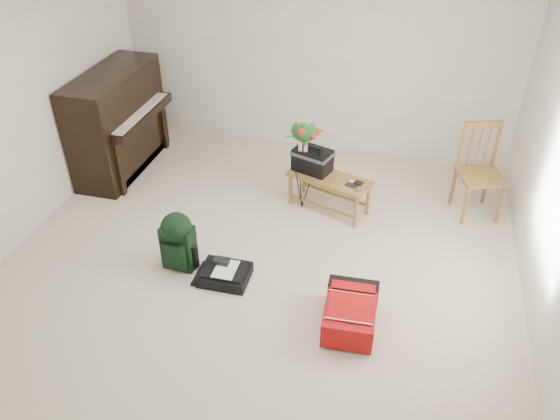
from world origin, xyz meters
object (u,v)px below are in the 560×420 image
(piano, at_px, (119,124))
(black_duffel, at_px, (225,273))
(dining_chair, at_px, (481,173))
(green_backpack, at_px, (177,239))
(red_suitcase, at_px, (351,309))
(flower_stand, at_px, (303,166))
(bench, at_px, (316,168))

(piano, xyz_separation_m, black_duffel, (1.94, -1.71, -0.53))
(piano, distance_m, dining_chair, 4.27)
(green_backpack, bearing_deg, piano, 134.97)
(red_suitcase, relative_size, flower_stand, 0.59)
(red_suitcase, relative_size, black_duffel, 1.40)
(black_duffel, bearing_deg, green_backpack, 170.09)
(green_backpack, bearing_deg, bench, 55.61)
(dining_chair, relative_size, flower_stand, 0.93)
(piano, height_order, bench, piano)
(flower_stand, bearing_deg, piano, 168.10)
(piano, distance_m, flower_stand, 2.41)
(bench, relative_size, red_suitcase, 1.51)
(black_duffel, relative_size, flower_stand, 0.42)
(black_duffel, distance_m, green_backpack, 0.56)
(black_duffel, bearing_deg, bench, 67.45)
(dining_chair, height_order, green_backpack, dining_chair)
(red_suitcase, height_order, black_duffel, red_suitcase)
(piano, bearing_deg, black_duffel, -41.50)
(piano, xyz_separation_m, bench, (2.51, -0.27, -0.10))
(green_backpack, bearing_deg, red_suitcase, -6.93)
(green_backpack, distance_m, flower_stand, 1.62)
(red_suitcase, bearing_deg, green_backpack, 166.82)
(piano, xyz_separation_m, dining_chair, (4.27, 0.08, -0.09))
(bench, bearing_deg, piano, -167.21)
(red_suitcase, bearing_deg, piano, 145.64)
(bench, height_order, green_backpack, bench)
(bench, bearing_deg, flower_stand, -135.59)
(piano, distance_m, green_backpack, 2.20)
(piano, relative_size, bench, 1.51)
(red_suitcase, bearing_deg, flower_stand, 113.38)
(bench, distance_m, green_backpack, 1.74)
(dining_chair, relative_size, green_backpack, 1.69)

